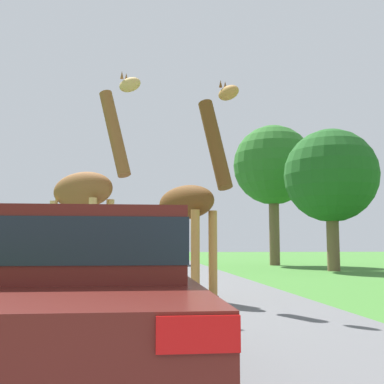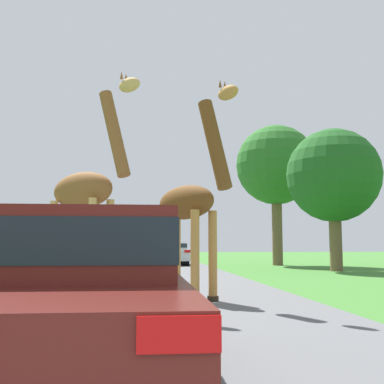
{
  "view_description": "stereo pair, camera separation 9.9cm",
  "coord_description": "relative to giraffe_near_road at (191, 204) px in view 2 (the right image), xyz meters",
  "views": [
    {
      "loc": [
        0.03,
        0.84,
        1.2
      ],
      "look_at": [
        1.16,
        11.56,
        2.38
      ],
      "focal_mm": 45.0,
      "sensor_mm": 36.0,
      "label": 1
    },
    {
      "loc": [
        0.13,
        0.83,
        1.2
      ],
      "look_at": [
        1.16,
        11.56,
        2.38
      ],
      "focal_mm": 45.0,
      "sensor_mm": 36.0,
      "label": 2
    }
  ],
  "objects": [
    {
      "name": "giraffe_near_road",
      "position": [
        0.0,
        0.0,
        0.0
      ],
      "size": [
        1.79,
        2.43,
        4.64
      ],
      "rotation": [
        0.0,
        0.0,
        -2.56
      ],
      "color": "#B77F3D",
      "rests_on": "ground"
    },
    {
      "name": "giraffe_companion",
      "position": [
        -2.28,
        0.04,
        0.2
      ],
      "size": [
        2.2,
        2.02,
        4.82
      ],
      "rotation": [
        0.0,
        0.0,
        -2.3
      ],
      "color": "tan",
      "rests_on": "ground"
    },
    {
      "name": "car_queue_left",
      "position": [
        0.58,
        18.47,
        -1.38
      ],
      "size": [
        1.88,
        4.2,
        1.33
      ],
      "color": "silver",
      "rests_on": "ground"
    },
    {
      "name": "tree_right_cluster",
      "position": [
        6.74,
        17.21,
        3.79
      ],
      "size": [
        4.76,
        4.76,
        8.33
      ],
      "color": "brown",
      "rests_on": "ground"
    },
    {
      "name": "car_lead_maroon",
      "position": [
        -1.65,
        -6.2,
        -1.32
      ],
      "size": [
        1.97,
        4.66,
        1.48
      ],
      "color": "#561914",
      "rests_on": "ground"
    },
    {
      "name": "tree_left_edge",
      "position": [
        7.71,
        10.85,
        2.28
      ],
      "size": [
        4.35,
        4.35,
        6.59
      ],
      "color": "brown",
      "rests_on": "ground"
    },
    {
      "name": "car_queue_right",
      "position": [
        -3.75,
        13.38,
        -1.31
      ],
      "size": [
        2.0,
        4.14,
        1.49
      ],
      "color": "black",
      "rests_on": "ground"
    },
    {
      "name": "road",
      "position": [
        -1.11,
        18.59,
        -2.1
      ],
      "size": [
        7.48,
        120.0,
        0.0
      ],
      "color": "#5B5B5E",
      "rests_on": "ground"
    }
  ]
}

